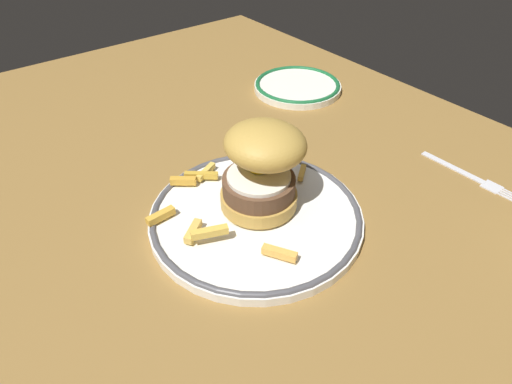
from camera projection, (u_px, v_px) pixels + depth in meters
The scene contains 6 objects.
ground_plane at pixel (277, 257), 54.04cm from camera, with size 145.56×96.54×4.00cm, color olive.
dinner_plate at pixel (256, 215), 55.67cm from camera, with size 26.64×26.64×1.60cm.
burger at pixel (262, 165), 53.11cm from camera, with size 9.94×10.97×11.18cm.
fries_pile at pixel (216, 200), 55.68cm from camera, with size 21.33×22.91×2.39cm.
side_plate at pixel (298, 86), 84.57cm from camera, with size 16.45×16.45×1.60cm.
fork at pixel (470, 175), 63.39cm from camera, with size 14.44×2.27×0.36cm.
Camera 1 is at (27.80, -24.95, 37.92)cm, focal length 31.24 mm.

